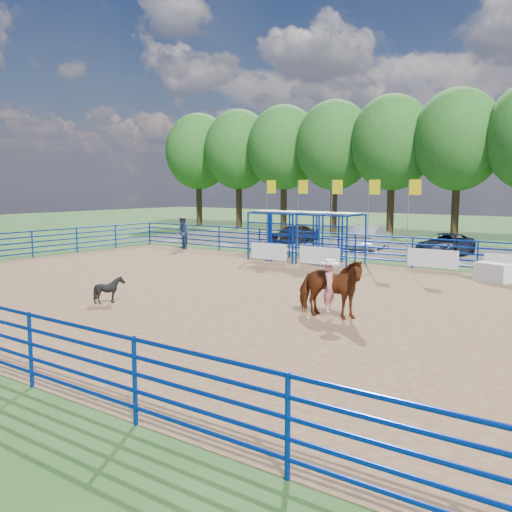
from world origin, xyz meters
name	(u,v)px	position (x,y,z in m)	size (l,w,h in m)	color
ground	(232,293)	(0.00, 0.00, 0.00)	(120.00, 120.00, 0.00)	#376126
arena_dirt	(232,293)	(0.00, 0.00, 0.01)	(30.00, 20.00, 0.02)	#8F6947
gravel_strip	(407,250)	(0.00, 17.00, 0.01)	(40.00, 10.00, 0.01)	gray
announcer_table	(493,272)	(7.12, 8.22, 0.40)	(1.43, 0.67, 0.76)	silver
horse_and_rider	(330,286)	(4.88, -1.43, 0.99)	(2.25, 1.25, 2.49)	#642D14
calf	(109,290)	(-2.07, -3.93, 0.47)	(0.73, 0.83, 0.91)	black
spectator_cowboy	(183,233)	(-11.33, 9.29, 1.03)	(1.20, 1.12, 2.03)	navy
car_a	(293,234)	(-7.91, 16.50, 0.65)	(1.51, 3.74, 1.28)	black
car_b	(370,237)	(-2.04, 16.03, 0.77)	(1.61, 4.62, 1.52)	gray
car_c	(445,245)	(2.77, 15.51, 0.64)	(2.10, 4.54, 1.26)	#151B36
perimeter_fence	(232,273)	(0.00, 0.00, 0.75)	(30.10, 20.10, 1.50)	#07289B
chute_assembly	(311,238)	(-1.90, 8.84, 1.26)	(19.32, 2.41, 4.20)	#07289B
treeline	(458,135)	(0.00, 26.00, 7.53)	(56.40, 6.40, 11.24)	#3F2B19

